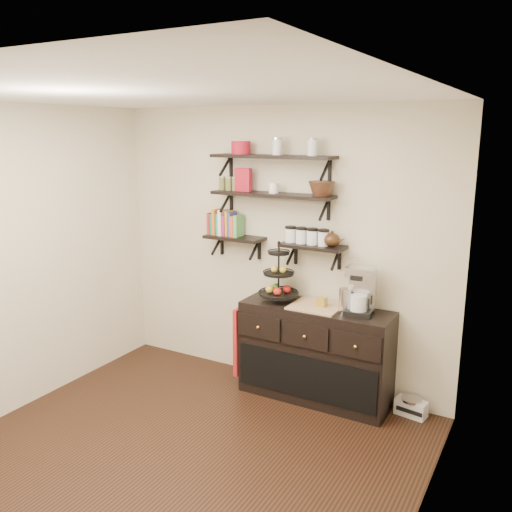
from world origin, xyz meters
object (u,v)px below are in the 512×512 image
object	(u,v)px
coffee_maker	(361,291)
sideboard	(315,353)
radio	(411,407)
fruit_stand	(279,281)

from	to	relation	value
coffee_maker	sideboard	bearing A→B (deg)	178.47
sideboard	radio	distance (m)	0.96
fruit_stand	radio	xyz separation A→B (m)	(1.27, 0.11, -1.01)
coffee_maker	radio	world-z (taller)	coffee_maker
sideboard	coffee_maker	world-z (taller)	coffee_maker
sideboard	coffee_maker	xyz separation A→B (m)	(0.40, 0.03, 0.65)
coffee_maker	fruit_stand	bearing A→B (deg)	176.13
radio	coffee_maker	bearing A→B (deg)	-161.16
sideboard	coffee_maker	bearing A→B (deg)	4.16
fruit_stand	coffee_maker	bearing A→B (deg)	1.82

